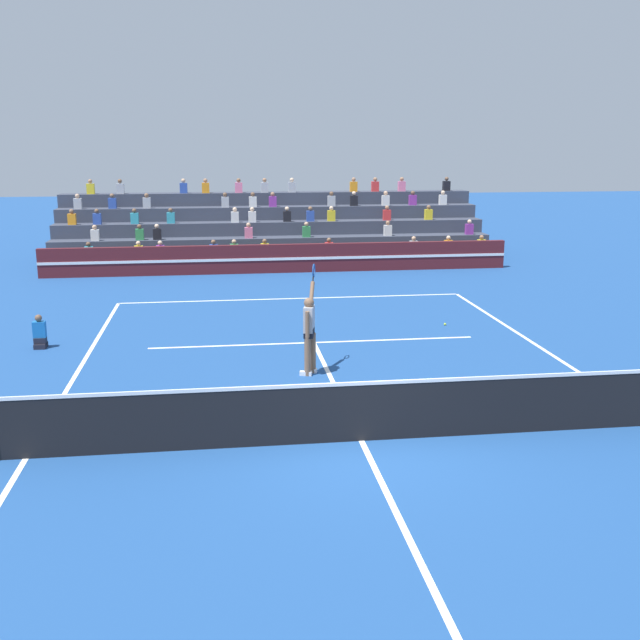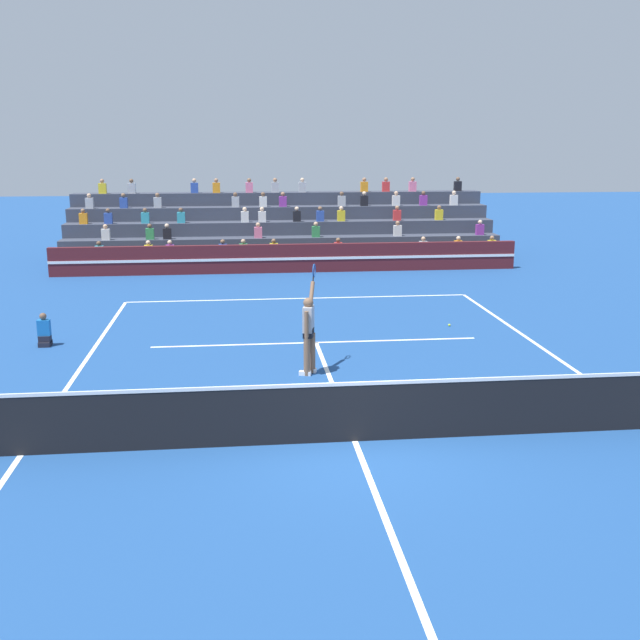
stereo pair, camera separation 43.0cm
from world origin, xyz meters
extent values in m
plane|color=navy|center=(0.00, 0.00, 0.00)|extent=(120.00, 120.00, 0.00)
cube|color=white|center=(0.00, 11.90, 0.00)|extent=(11.00, 0.10, 0.01)
cube|color=white|center=(-5.50, 0.00, 0.00)|extent=(0.10, 23.80, 0.01)
cube|color=white|center=(0.00, 6.43, 0.00)|extent=(8.25, 0.10, 0.01)
cube|color=white|center=(0.00, 0.00, 0.00)|extent=(0.10, 12.85, 0.01)
cube|color=black|center=(0.00, 0.00, 0.50)|extent=(11.90, 0.02, 1.00)
cube|color=white|center=(0.00, 0.00, 1.03)|extent=(11.90, 0.04, 0.06)
cube|color=#51191E|center=(0.00, 16.87, 0.55)|extent=(18.00, 0.24, 1.10)
cube|color=white|center=(0.00, 16.74, 0.55)|extent=(18.00, 0.02, 0.10)
cube|color=#383D4C|center=(0.00, 18.14, 0.28)|extent=(18.09, 0.95, 0.55)
cube|color=#2D4CA5|center=(-2.53, 17.97, 0.77)|extent=(0.32, 0.22, 0.44)
sphere|color=brown|center=(-2.53, 17.97, 1.09)|extent=(0.18, 0.18, 0.18)
cube|color=#338C4C|center=(-1.72, 17.97, 0.77)|extent=(0.32, 0.22, 0.44)
sphere|color=tan|center=(-1.72, 17.97, 1.09)|extent=(0.18, 0.18, 0.18)
cube|color=yellow|center=(-0.51, 17.97, 0.77)|extent=(0.32, 0.22, 0.44)
sphere|color=brown|center=(-0.51, 17.97, 1.09)|extent=(0.18, 0.18, 0.18)
cube|color=red|center=(2.09, 17.97, 0.77)|extent=(0.32, 0.22, 0.44)
sphere|color=brown|center=(2.09, 17.97, 1.09)|extent=(0.18, 0.18, 0.18)
cube|color=teal|center=(-7.32, 17.97, 0.77)|extent=(0.32, 0.22, 0.44)
sphere|color=brown|center=(-7.32, 17.97, 1.09)|extent=(0.18, 0.18, 0.18)
cube|color=orange|center=(7.06, 17.97, 0.77)|extent=(0.32, 0.22, 0.44)
sphere|color=beige|center=(7.06, 17.97, 1.09)|extent=(0.18, 0.18, 0.18)
cube|color=#B2B2B7|center=(5.59, 17.97, 0.77)|extent=(0.32, 0.22, 0.44)
sphere|color=tan|center=(5.59, 17.97, 1.09)|extent=(0.18, 0.18, 0.18)
cube|color=yellow|center=(-5.43, 17.97, 0.77)|extent=(0.32, 0.22, 0.44)
sphere|color=beige|center=(-5.43, 17.97, 1.09)|extent=(0.18, 0.18, 0.18)
cube|color=purple|center=(-4.59, 17.97, 0.77)|extent=(0.32, 0.22, 0.44)
sphere|color=beige|center=(-4.59, 17.97, 1.09)|extent=(0.18, 0.18, 0.18)
cube|color=yellow|center=(8.48, 17.97, 0.77)|extent=(0.32, 0.22, 0.44)
sphere|color=#9E7051|center=(8.48, 17.97, 1.09)|extent=(0.18, 0.18, 0.18)
cube|color=#383D4C|center=(0.00, 19.09, 0.55)|extent=(18.09, 0.95, 1.10)
cube|color=silver|center=(-7.19, 18.92, 1.32)|extent=(0.32, 0.22, 0.44)
sphere|color=tan|center=(-7.19, 18.92, 1.64)|extent=(0.18, 0.18, 0.18)
cube|color=pink|center=(-1.09, 18.92, 1.32)|extent=(0.32, 0.22, 0.44)
sphere|color=tan|center=(-1.09, 18.92, 1.64)|extent=(0.18, 0.18, 0.18)
cube|color=#338C4C|center=(1.28, 18.92, 1.32)|extent=(0.32, 0.22, 0.44)
sphere|color=tan|center=(1.28, 18.92, 1.64)|extent=(0.18, 0.18, 0.18)
cube|color=#338C4C|center=(-5.45, 18.92, 1.32)|extent=(0.32, 0.22, 0.44)
sphere|color=brown|center=(-5.45, 18.92, 1.64)|extent=(0.18, 0.18, 0.18)
cube|color=black|center=(-4.76, 18.92, 1.32)|extent=(0.32, 0.22, 0.44)
sphere|color=beige|center=(-4.76, 18.92, 1.64)|extent=(0.18, 0.18, 0.18)
cube|color=purple|center=(8.26, 18.92, 1.32)|extent=(0.32, 0.22, 0.44)
sphere|color=beige|center=(8.26, 18.92, 1.64)|extent=(0.18, 0.18, 0.18)
cube|color=silver|center=(4.72, 18.92, 1.32)|extent=(0.32, 0.22, 0.44)
sphere|color=#9E7051|center=(4.72, 18.92, 1.64)|extent=(0.18, 0.18, 0.18)
cube|color=#383D4C|center=(0.00, 20.04, 0.83)|extent=(18.09, 0.95, 1.65)
cube|color=yellow|center=(2.46, 19.87, 1.87)|extent=(0.32, 0.22, 0.44)
sphere|color=beige|center=(2.46, 19.87, 2.19)|extent=(0.18, 0.18, 0.18)
cube|color=teal|center=(-5.72, 19.87, 1.87)|extent=(0.32, 0.22, 0.44)
sphere|color=brown|center=(-5.72, 19.87, 2.19)|extent=(0.18, 0.18, 0.18)
cube|color=#2D4CA5|center=(1.56, 19.87, 1.87)|extent=(0.32, 0.22, 0.44)
sphere|color=brown|center=(1.56, 19.87, 2.19)|extent=(0.18, 0.18, 0.18)
cube|color=red|center=(4.88, 19.87, 1.87)|extent=(0.32, 0.22, 0.44)
sphere|color=#9E7051|center=(4.88, 19.87, 2.19)|extent=(0.18, 0.18, 0.18)
cube|color=teal|center=(-4.25, 19.87, 1.87)|extent=(0.32, 0.22, 0.44)
sphere|color=brown|center=(-4.25, 19.87, 2.19)|extent=(0.18, 0.18, 0.18)
cube|color=orange|center=(-8.21, 19.87, 1.87)|extent=(0.32, 0.22, 0.44)
sphere|color=brown|center=(-8.21, 19.87, 2.19)|extent=(0.18, 0.18, 0.18)
cube|color=silver|center=(-1.61, 19.87, 1.87)|extent=(0.32, 0.22, 0.44)
sphere|color=beige|center=(-1.61, 19.87, 2.19)|extent=(0.18, 0.18, 0.18)
cube|color=#2D4CA5|center=(-7.21, 19.87, 1.87)|extent=(0.32, 0.22, 0.44)
sphere|color=brown|center=(-7.21, 19.87, 2.19)|extent=(0.18, 0.18, 0.18)
cube|color=yellow|center=(6.72, 19.87, 1.87)|extent=(0.32, 0.22, 0.44)
sphere|color=brown|center=(6.72, 19.87, 2.19)|extent=(0.18, 0.18, 0.18)
cube|color=silver|center=(-0.89, 19.87, 1.87)|extent=(0.32, 0.22, 0.44)
sphere|color=beige|center=(-0.89, 19.87, 2.19)|extent=(0.18, 0.18, 0.18)
cube|color=black|center=(0.58, 19.87, 1.87)|extent=(0.32, 0.22, 0.44)
sphere|color=beige|center=(0.58, 19.87, 2.19)|extent=(0.18, 0.18, 0.18)
cube|color=#383D4C|center=(0.00, 20.99, 1.10)|extent=(18.09, 0.95, 2.20)
cube|color=silver|center=(7.63, 20.82, 2.42)|extent=(0.32, 0.22, 0.44)
sphere|color=beige|center=(7.63, 20.82, 2.74)|extent=(0.18, 0.18, 0.18)
cube|color=silver|center=(5.02, 20.82, 2.42)|extent=(0.32, 0.22, 0.44)
sphere|color=tan|center=(5.02, 20.82, 2.74)|extent=(0.18, 0.18, 0.18)
cube|color=#B2B2B7|center=(-1.99, 20.82, 2.42)|extent=(0.32, 0.22, 0.44)
sphere|color=brown|center=(-1.99, 20.82, 2.74)|extent=(0.18, 0.18, 0.18)
cube|color=purple|center=(0.05, 20.82, 2.42)|extent=(0.32, 0.22, 0.44)
sphere|color=#9E7051|center=(0.05, 20.82, 2.74)|extent=(0.18, 0.18, 0.18)
cube|color=#B2B2B7|center=(2.61, 20.82, 2.42)|extent=(0.32, 0.22, 0.44)
sphere|color=brown|center=(2.61, 20.82, 2.74)|extent=(0.18, 0.18, 0.18)
cube|color=#B2B2B7|center=(-5.28, 20.82, 2.42)|extent=(0.32, 0.22, 0.44)
sphere|color=brown|center=(-5.28, 20.82, 2.74)|extent=(0.18, 0.18, 0.18)
cube|color=#B2B2B7|center=(-8.10, 20.82, 2.42)|extent=(0.32, 0.22, 0.44)
sphere|color=tan|center=(-8.10, 20.82, 2.74)|extent=(0.18, 0.18, 0.18)
cube|color=purple|center=(6.25, 20.82, 2.42)|extent=(0.32, 0.22, 0.44)
sphere|color=brown|center=(6.25, 20.82, 2.74)|extent=(0.18, 0.18, 0.18)
cube|color=black|center=(3.61, 20.82, 2.42)|extent=(0.32, 0.22, 0.44)
sphere|color=beige|center=(3.61, 20.82, 2.74)|extent=(0.18, 0.18, 0.18)
cube|color=silver|center=(-0.81, 20.82, 2.42)|extent=(0.32, 0.22, 0.44)
sphere|color=brown|center=(-0.81, 20.82, 2.74)|extent=(0.18, 0.18, 0.18)
cube|color=#2D4CA5|center=(-6.69, 20.82, 2.42)|extent=(0.32, 0.22, 0.44)
sphere|color=brown|center=(-6.69, 20.82, 2.74)|extent=(0.18, 0.18, 0.18)
cube|color=#383D4C|center=(0.00, 21.94, 1.38)|extent=(18.09, 0.95, 2.75)
cube|color=#B2B2B7|center=(-6.45, 21.77, 2.97)|extent=(0.32, 0.22, 0.44)
sphere|color=brown|center=(-6.45, 21.77, 3.29)|extent=(0.18, 0.18, 0.18)
cube|color=orange|center=(-2.81, 21.77, 2.97)|extent=(0.32, 0.22, 0.44)
sphere|color=#9E7051|center=(-2.81, 21.77, 3.29)|extent=(0.18, 0.18, 0.18)
cube|color=yellow|center=(-7.69, 21.77, 2.97)|extent=(0.32, 0.22, 0.44)
sphere|color=#9E7051|center=(-7.69, 21.77, 3.29)|extent=(0.18, 0.18, 0.18)
cube|color=#B2B2B7|center=(0.98, 21.77, 2.97)|extent=(0.32, 0.22, 0.44)
sphere|color=beige|center=(0.98, 21.77, 3.29)|extent=(0.18, 0.18, 0.18)
cube|color=pink|center=(5.97, 21.77, 2.97)|extent=(0.32, 0.22, 0.44)
sphere|color=#9E7051|center=(5.97, 21.77, 3.29)|extent=(0.18, 0.18, 0.18)
cube|color=black|center=(8.06, 21.77, 2.97)|extent=(0.32, 0.22, 0.44)
sphere|color=brown|center=(8.06, 21.77, 3.29)|extent=(0.18, 0.18, 0.18)
cube|color=#B2B2B7|center=(-0.23, 21.77, 2.97)|extent=(0.32, 0.22, 0.44)
sphere|color=#9E7051|center=(-0.23, 21.77, 3.29)|extent=(0.18, 0.18, 0.18)
cube|color=orange|center=(3.76, 21.77, 2.97)|extent=(0.32, 0.22, 0.44)
sphere|color=#9E7051|center=(3.76, 21.77, 3.29)|extent=(0.18, 0.18, 0.18)
cube|color=red|center=(4.75, 21.77, 2.97)|extent=(0.32, 0.22, 0.44)
sphere|color=#9E7051|center=(4.75, 21.77, 3.29)|extent=(0.18, 0.18, 0.18)
cube|color=pink|center=(-1.37, 21.77, 2.97)|extent=(0.32, 0.22, 0.44)
sphere|color=brown|center=(-1.37, 21.77, 3.29)|extent=(0.18, 0.18, 0.18)
cube|color=#2D4CA5|center=(-3.76, 21.77, 2.97)|extent=(0.32, 0.22, 0.44)
sphere|color=tan|center=(-3.76, 21.77, 3.29)|extent=(0.18, 0.18, 0.18)
cube|color=black|center=(-6.75, 6.85, 0.06)|extent=(0.28, 0.36, 0.12)
cube|color=black|center=(-6.75, 6.85, 0.18)|extent=(0.28, 0.24, 0.18)
cube|color=#1966B2|center=(-6.75, 6.85, 0.47)|extent=(0.30, 0.18, 0.40)
sphere|color=brown|center=(-6.75, 6.85, 0.76)|extent=(0.17, 0.17, 0.17)
cylinder|color=brown|center=(-0.48, 3.75, 0.45)|extent=(0.14, 0.14, 0.90)
cylinder|color=brown|center=(-0.34, 3.95, 0.45)|extent=(0.14, 0.14, 0.90)
cube|color=black|center=(-0.43, 3.85, 0.94)|extent=(0.28, 0.36, 0.20)
cube|color=#B2B2B7|center=(-0.43, 3.85, 1.24)|extent=(0.29, 0.40, 0.56)
sphere|color=brown|center=(-0.43, 3.85, 1.60)|extent=(0.22, 0.22, 0.22)
cube|color=white|center=(-0.52, 3.77, 0.04)|extent=(0.28, 0.19, 0.09)
cube|color=white|center=(-0.38, 3.96, 0.04)|extent=(0.28, 0.19, 0.09)
cylinder|color=brown|center=(-0.50, 3.61, 1.18)|extent=(0.09, 0.09, 0.56)
cylinder|color=brown|center=(-0.33, 4.23, 1.70)|extent=(0.20, 0.43, 0.54)
cylinder|color=black|center=(-0.26, 4.45, 2.03)|extent=(0.07, 0.16, 0.20)
torus|color=#1E4C99|center=(-0.23, 4.55, 2.17)|extent=(0.14, 0.42, 0.43)
sphere|color=#C6DB33|center=(3.84, 7.74, 0.03)|extent=(0.07, 0.07, 0.07)
camera|label=1|loc=(-2.30, -11.72, 4.99)|focal=42.00mm
camera|label=2|loc=(-1.87, -11.77, 4.99)|focal=42.00mm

